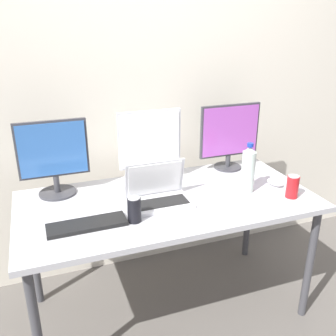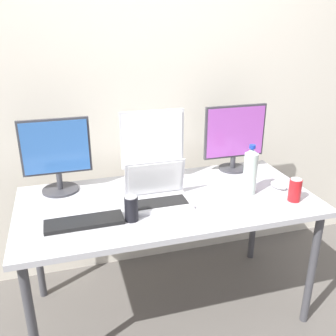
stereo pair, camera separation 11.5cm
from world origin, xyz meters
TOP-DOWN VIEW (x-y plane):
  - ground_plane at (0.00, 0.00)m, footprint 16.00×16.00m
  - wall_back at (0.00, 0.59)m, footprint 7.00×0.08m
  - work_desk at (0.00, 0.00)m, footprint 1.59×0.77m
  - monitor_left at (-0.56, 0.27)m, footprint 0.37×0.20m
  - monitor_center at (-0.02, 0.26)m, footprint 0.37×0.17m
  - monitor_right at (0.52, 0.29)m, footprint 0.40×0.18m
  - laptop_silver at (-0.06, -0.02)m, footprint 0.32×0.21m
  - keyboard_main at (-0.46, -0.14)m, footprint 0.37×0.13m
  - mouse_by_keyboard at (0.65, -0.05)m, footprint 0.09×0.12m
  - water_bottle at (0.45, -0.06)m, footprint 0.08×0.08m
  - soda_can_near_keyboard at (-0.23, -0.17)m, footprint 0.07×0.07m
  - soda_can_by_laptop at (0.64, -0.21)m, footprint 0.07×0.07m

SIDE VIEW (x-z plane):
  - ground_plane at x=0.00m, z-range 0.00..0.00m
  - work_desk at x=0.00m, z-range 0.31..1.05m
  - keyboard_main at x=-0.46m, z-range 0.74..0.76m
  - mouse_by_keyboard at x=0.65m, z-range 0.74..0.78m
  - laptop_silver at x=-0.06m, z-range 0.68..0.90m
  - soda_can_near_keyboard at x=-0.23m, z-range 0.74..0.87m
  - soda_can_by_laptop at x=0.64m, z-range 0.74..0.87m
  - water_bottle at x=0.45m, z-range 0.73..1.01m
  - monitor_left at x=-0.56m, z-range 0.75..1.17m
  - monitor_right at x=0.52m, z-range 0.76..1.17m
  - monitor_center at x=-0.02m, z-range 0.76..1.19m
  - wall_back at x=0.00m, z-range 0.00..2.60m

